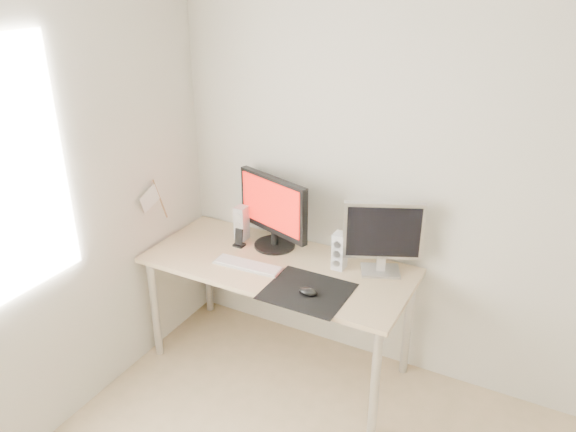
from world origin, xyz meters
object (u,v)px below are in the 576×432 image
(desk, at_px, (278,275))
(main_monitor, at_px, (273,210))
(second_monitor, at_px, (383,235))
(keyboard, at_px, (248,265))
(phone_dock, at_px, (239,241))
(speaker_left, at_px, (242,223))
(mouse, at_px, (308,292))
(speaker_right, at_px, (340,251))

(desk, distance_m, main_monitor, 0.40)
(main_monitor, distance_m, second_monitor, 0.70)
(keyboard, bearing_deg, desk, 39.05)
(main_monitor, bearing_deg, phone_dock, -153.77)
(desk, xyz_separation_m, speaker_left, (-0.36, 0.18, 0.19))
(main_monitor, relative_size, phone_dock, 4.50)
(speaker_left, relative_size, phone_dock, 1.89)
(mouse, xyz_separation_m, desk, (-0.31, 0.23, -0.10))
(mouse, xyz_separation_m, phone_dock, (-0.63, 0.31, 0.01))
(desk, height_order, main_monitor, main_monitor)
(main_monitor, height_order, phone_dock, main_monitor)
(speaker_left, bearing_deg, mouse, -31.02)
(desk, bearing_deg, mouse, -36.18)
(desk, xyz_separation_m, main_monitor, (-0.13, 0.18, 0.33))
(mouse, relative_size, desk, 0.07)
(keyboard, xyz_separation_m, phone_dock, (-0.18, 0.19, 0.03))
(speaker_right, bearing_deg, keyboard, -154.41)
(speaker_left, distance_m, phone_dock, 0.13)
(desk, relative_size, phone_dock, 13.44)
(second_monitor, relative_size, speaker_left, 1.93)
(speaker_right, bearing_deg, mouse, -95.26)
(second_monitor, distance_m, phone_dock, 0.93)
(mouse, bearing_deg, speaker_right, 84.74)
(second_monitor, height_order, speaker_right, second_monitor)
(desk, bearing_deg, keyboard, -140.95)
(mouse, relative_size, speaker_left, 0.48)
(speaker_right, bearing_deg, phone_dock, -176.78)
(phone_dock, bearing_deg, desk, -14.03)
(speaker_left, bearing_deg, desk, -26.07)
(desk, distance_m, second_monitor, 0.68)
(mouse, height_order, main_monitor, main_monitor)
(desk, relative_size, second_monitor, 3.68)
(second_monitor, distance_m, keyboard, 0.81)
(main_monitor, distance_m, speaker_right, 0.50)
(mouse, bearing_deg, second_monitor, 57.85)
(desk, distance_m, keyboard, 0.20)
(second_monitor, height_order, keyboard, second_monitor)
(speaker_left, bearing_deg, phone_dock, -67.94)
(keyboard, bearing_deg, speaker_right, 25.59)
(phone_dock, bearing_deg, second_monitor, 6.80)
(keyboard, bearing_deg, second_monitor, 22.88)
(main_monitor, distance_m, keyboard, 0.38)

